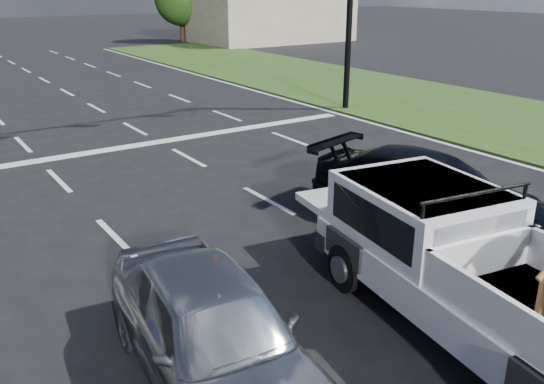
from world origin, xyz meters
The scene contains 7 objects.
ground centered at (0.00, 0.00, 0.00)m, with size 160.00×160.00×0.00m, color black.
road_markings centered at (0.00, 6.56, 0.01)m, with size 17.75×60.00×0.01m.
grass_shoulder_right centered at (13.00, 6.00, 0.03)m, with size 8.00×60.00×0.06m, color #244816.
building_right centered at (22.00, 34.00, 1.80)m, with size 12.00×7.00×3.60m, color #BEB191.
pickup_truck centered at (1.24, -1.70, 0.95)m, with size 2.78×5.68×2.04m.
silver_sedan centered at (-2.20, -0.78, 0.73)m, with size 1.71×4.26×1.45m, color #A6A9AD.
black_coupe centered at (3.64, 1.11, 0.71)m, with size 1.99×4.90×1.42m, color black.
Camera 1 is at (-4.85, -5.95, 4.59)m, focal length 38.00 mm.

